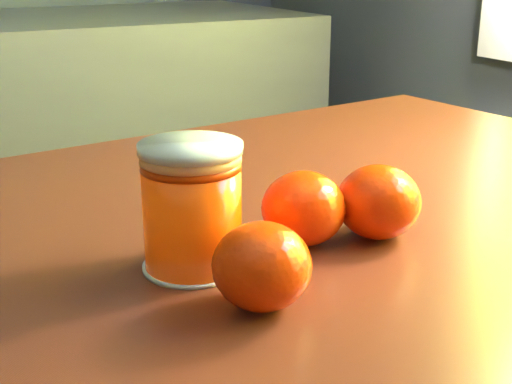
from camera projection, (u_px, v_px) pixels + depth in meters
table at (271, 361)px, 0.60m from camera, size 1.18×0.89×0.82m
juice_glass at (192, 208)px, 0.52m from camera, size 0.08×0.08×0.09m
orange_front at (304, 208)px, 0.57m from camera, size 0.08×0.08×0.06m
orange_back at (378, 202)px, 0.58m from camera, size 0.07×0.07×0.06m
orange_extra at (262, 266)px, 0.47m from camera, size 0.08×0.08×0.06m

